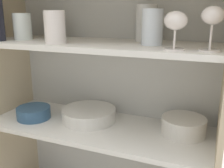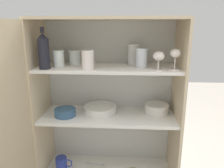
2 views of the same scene
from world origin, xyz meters
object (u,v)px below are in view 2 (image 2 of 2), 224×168
at_px(mixing_bowl_large, 156,108).
at_px(wine_bottle, 44,51).
at_px(coffee_mug_primary, 62,164).
at_px(serving_bowl_small, 65,112).
at_px(plate_stack_white, 100,109).

bearing_deg(mixing_bowl_large, wine_bottle, -167.19).
bearing_deg(coffee_mug_primary, mixing_bowl_large, 6.87).
xyz_separation_m(serving_bowl_small, coffee_mug_primary, (-0.05, 0.01, -0.43)).
xyz_separation_m(wine_bottle, coffee_mug_primary, (0.04, 0.08, -0.86)).
relative_size(plate_stack_white, serving_bowl_small, 1.60).
bearing_deg(mixing_bowl_large, serving_bowl_small, -171.86).
relative_size(plate_stack_white, coffee_mug_primary, 1.88).
relative_size(mixing_bowl_large, serving_bowl_small, 1.15).
xyz_separation_m(wine_bottle, serving_bowl_small, (0.09, 0.08, -0.44)).
xyz_separation_m(mixing_bowl_large, serving_bowl_small, (-0.65, -0.09, -0.01)).
distance_m(wine_bottle, coffee_mug_primary, 0.87).
height_order(wine_bottle, mixing_bowl_large, wine_bottle).
height_order(wine_bottle, serving_bowl_small, wine_bottle).
bearing_deg(plate_stack_white, coffee_mug_primary, -167.38).
bearing_deg(wine_bottle, mixing_bowl_large, 12.81).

